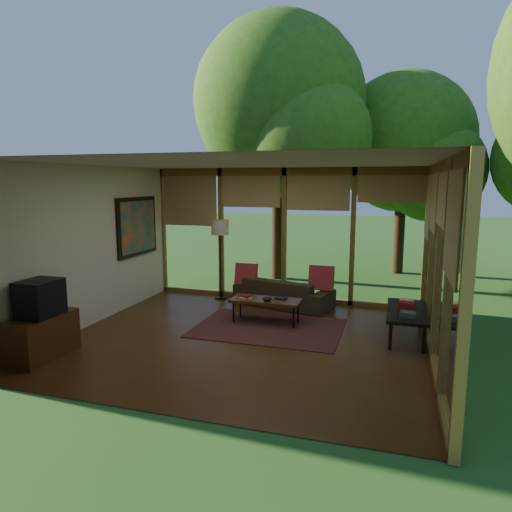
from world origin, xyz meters
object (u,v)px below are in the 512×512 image
(television, at_px, (40,298))
(coffee_table, at_px, (266,301))
(media_cabinet, at_px, (41,336))
(sofa, at_px, (283,292))
(floor_lamp, at_px, (220,232))
(side_console, at_px, (407,313))

(television, xyz_separation_m, coffee_table, (2.54, 2.42, -0.46))
(media_cabinet, xyz_separation_m, coffee_table, (2.56, 2.42, 0.09))
(sofa, distance_m, media_cabinet, 4.40)
(television, distance_m, floor_lamp, 3.98)
(sofa, bearing_deg, television, 68.88)
(sofa, xyz_separation_m, television, (-2.57, -3.56, 0.57))
(sofa, distance_m, coffee_table, 1.15)
(side_console, bearing_deg, television, -154.40)
(television, bearing_deg, floor_lamp, 72.71)
(media_cabinet, distance_m, floor_lamp, 4.10)
(media_cabinet, height_order, television, television)
(coffee_table, bearing_deg, sofa, 88.51)
(floor_lamp, bearing_deg, sofa, -8.12)
(media_cabinet, bearing_deg, side_console, 25.51)
(media_cabinet, xyz_separation_m, television, (0.02, 0.00, 0.55))
(floor_lamp, distance_m, coffee_table, 2.17)
(sofa, relative_size, coffee_table, 1.60)
(sofa, distance_m, side_console, 2.60)
(coffee_table, bearing_deg, television, -136.41)
(sofa, relative_size, television, 3.48)
(media_cabinet, distance_m, television, 0.55)
(television, bearing_deg, side_console, 25.60)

